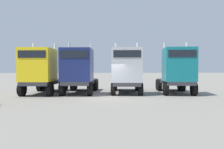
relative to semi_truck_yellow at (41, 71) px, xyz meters
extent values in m
plane|color=gray|center=(5.51, -2.36, -1.97)|extent=(200.00, 200.00, 0.00)
cube|color=#333338|center=(0.14, 1.17, -0.99)|extent=(2.88, 6.26, 0.30)
cube|color=yellow|center=(-0.07, -0.59, 0.47)|extent=(2.67, 2.75, 2.62)
cube|color=black|center=(-0.21, -1.85, 1.26)|extent=(2.09, 0.28, 0.55)
cylinder|color=silver|center=(1.04, 0.68, 0.77)|extent=(0.20, 0.20, 3.22)
cylinder|color=silver|center=(-0.85, 0.90, 0.77)|extent=(0.20, 0.20, 3.22)
cylinder|color=#333338|center=(0.29, 2.49, -0.78)|extent=(1.22, 1.22, 0.12)
cylinder|color=black|center=(0.96, -1.26, -1.43)|extent=(0.47, 1.11, 1.08)
cylinder|color=black|center=(-1.22, -1.01, -1.43)|extent=(0.47, 1.11, 1.08)
cylinder|color=black|center=(1.39, 2.46, -1.43)|extent=(0.47, 1.11, 1.08)
cylinder|color=black|center=(-0.79, 2.71, -1.43)|extent=(0.47, 1.11, 1.08)
cylinder|color=black|center=(1.52, 3.55, -1.43)|extent=(0.47, 1.11, 1.08)
cylinder|color=black|center=(-0.67, 3.80, -1.43)|extent=(0.47, 1.11, 1.08)
cube|color=#333338|center=(3.24, 1.21, -0.99)|extent=(2.86, 6.43, 0.30)
cube|color=navy|center=(3.03, -0.69, 0.47)|extent=(2.65, 2.66, 2.62)
cube|color=black|center=(2.90, -1.91, 1.26)|extent=(2.09, 0.27, 0.55)
cylinder|color=silver|center=(4.12, 0.55, 0.77)|extent=(0.20, 0.20, 3.22)
cylinder|color=silver|center=(2.23, 0.76, 0.77)|extent=(0.20, 0.20, 3.22)
cylinder|color=#333338|center=(3.38, 2.57, -0.78)|extent=(1.21, 1.21, 0.12)
cylinder|color=black|center=(4.07, -1.31, -1.43)|extent=(0.47, 1.12, 1.09)
cylinder|color=black|center=(1.88, -1.07, -1.43)|extent=(0.47, 1.12, 1.09)
cylinder|color=black|center=(4.49, 2.60, -1.43)|extent=(0.47, 1.12, 1.09)
cylinder|color=black|center=(2.31, 2.84, -1.43)|extent=(0.47, 1.12, 1.09)
cylinder|color=black|center=(4.61, 3.69, -1.43)|extent=(0.47, 1.12, 1.09)
cylinder|color=black|center=(2.43, 3.93, -1.43)|extent=(0.47, 1.12, 1.09)
cube|color=#333338|center=(7.33, 0.99, -1.07)|extent=(3.00, 6.20, 0.30)
cube|color=#B7BABF|center=(7.07, -0.83, 0.46)|extent=(2.69, 2.59, 2.76)
cube|color=black|center=(6.91, -1.98, 1.31)|extent=(2.09, 0.33, 0.55)
cylinder|color=silver|center=(8.19, 0.31, 0.76)|extent=(0.20, 0.20, 3.36)
cylinder|color=silver|center=(6.31, 0.58, 0.76)|extent=(0.20, 0.20, 3.36)
cylinder|color=#333338|center=(7.51, 2.29, -0.86)|extent=(1.24, 1.24, 0.12)
cylinder|color=black|center=(8.10, -1.42, -1.47)|extent=(0.49, 1.04, 1.01)
cylinder|color=black|center=(5.92, -1.11, -1.47)|extent=(0.49, 1.04, 1.01)
cylinder|color=black|center=(8.61, 2.20, -1.47)|extent=(0.49, 1.04, 1.01)
cylinder|color=black|center=(6.43, 2.50, -1.47)|extent=(0.49, 1.04, 1.01)
cylinder|color=black|center=(8.76, 3.29, -1.47)|extent=(0.49, 1.04, 1.01)
cylinder|color=black|center=(6.58, 3.59, -1.47)|extent=(0.49, 1.04, 1.01)
cube|color=#333338|center=(11.58, 0.51, -0.99)|extent=(3.13, 6.11, 0.30)
cube|color=#14727A|center=(11.28, -1.26, 0.51)|extent=(2.74, 2.62, 2.70)
cube|color=black|center=(11.09, -2.39, 1.33)|extent=(2.08, 0.39, 0.55)
cylinder|color=silver|center=(12.43, -0.16, 0.81)|extent=(0.21, 0.21, 3.30)
cylinder|color=silver|center=(10.56, 0.16, 0.81)|extent=(0.21, 0.21, 3.30)
cylinder|color=#333338|center=(11.79, 1.77, -0.78)|extent=(1.27, 1.27, 0.12)
cylinder|color=black|center=(12.30, -1.86, -1.43)|extent=(0.52, 1.13, 1.08)
cylinder|color=black|center=(10.13, -1.50, -1.43)|extent=(0.52, 1.13, 1.08)
cylinder|color=black|center=(12.88, 1.62, -1.43)|extent=(0.52, 1.13, 1.08)
cylinder|color=black|center=(10.71, 1.99, -1.43)|extent=(0.52, 1.13, 1.08)
cylinder|color=black|center=(13.06, 2.71, -1.43)|extent=(0.52, 1.13, 1.08)
cylinder|color=black|center=(10.89, 3.07, -1.43)|extent=(0.52, 1.13, 1.08)
camera|label=1|loc=(4.40, -17.93, 0.15)|focal=33.80mm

